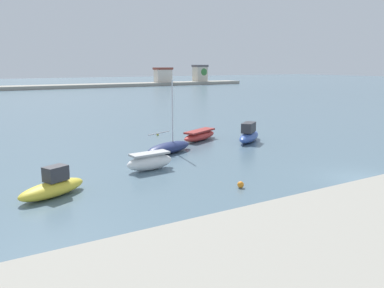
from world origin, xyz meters
The scene contains 9 objects.
ground_plane centered at (0.00, 0.00, 0.00)m, with size 400.00×400.00×0.00m, color slate.
moored_boat_0 centered at (-16.36, 6.34, 0.51)m, with size 4.00×2.79×1.55m.
moored_boat_1 centered at (-9.92, 8.46, 0.55)m, with size 3.30×1.41×1.14m.
moored_boat_2 centered at (-6.54, 12.25, 0.43)m, with size 4.68×3.02×5.60m.
moored_boat_3 centered at (-1.85, 15.36, 0.44)m, with size 4.58×3.04×0.92m.
moored_boat_4 centered at (1.52, 12.55, 0.63)m, with size 4.34×3.68×1.73m.
mooring_buoy_0 centered at (-7.19, 2.48, 0.18)m, with size 0.37×0.37×0.37m, color orange.
mooring_buoy_1 centered at (-4.01, 19.57, 0.12)m, with size 0.25×0.25×0.25m, color yellow.
distant_shoreline centered at (3.03, 103.46, 1.53)m, with size 134.67×7.90×8.22m.
Camera 1 is at (-19.97, -13.76, 6.65)m, focal length 36.31 mm.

